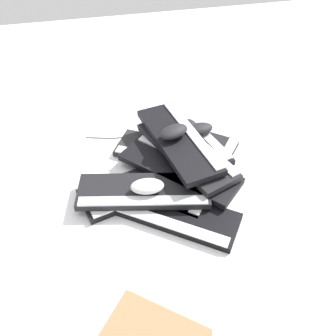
{
  "coord_description": "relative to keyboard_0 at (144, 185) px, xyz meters",
  "views": [
    {
      "loc": [
        0.25,
        0.89,
        0.96
      ],
      "look_at": [
        0.04,
        -0.04,
        0.06
      ],
      "focal_mm": 40.0,
      "sensor_mm": 36.0,
      "label": 1
    }
  ],
  "objects": [
    {
      "name": "keyboard_4",
      "position": [
        0.01,
        0.06,
        0.03
      ],
      "size": [
        0.46,
        0.23,
        0.03
      ],
      "color": "black",
      "rests_on": "keyboard_0"
    },
    {
      "name": "mouse_4",
      "position": [
        -0.22,
        -0.2,
        0.07
      ],
      "size": [
        0.08,
        0.12,
        0.04
      ],
      "primitive_type": "ellipsoid",
      "rotation": [
        0.0,
        0.0,
        1.42
      ],
      "color": "black",
      "rests_on": "keyboard_6"
    },
    {
      "name": "keyboard_6",
      "position": [
        -0.21,
        -0.2,
        0.03
      ],
      "size": [
        0.27,
        0.46,
        0.03
      ],
      "color": "black",
      "rests_on": "keyboard_3"
    },
    {
      "name": "keyboard_3",
      "position": [
        -0.14,
        -0.14,
        0.0
      ],
      "size": [
        0.46,
        0.35,
        0.03
      ],
      "color": "#232326",
      "rests_on": "ground"
    },
    {
      "name": "keyboard_7",
      "position": [
        -0.18,
        -0.08,
        0.06
      ],
      "size": [
        0.3,
        0.46,
        0.03
      ],
      "color": "black",
      "rests_on": "keyboard_5"
    },
    {
      "name": "keyboard_8",
      "position": [
        -0.15,
        -0.11,
        0.09
      ],
      "size": [
        0.24,
        0.46,
        0.03
      ],
      "color": "black",
      "rests_on": "keyboard_7"
    },
    {
      "name": "ground_plane",
      "position": [
        -0.14,
        0.02,
        -0.01
      ],
      "size": [
        3.2,
        3.2,
        0.0
      ],
      "primitive_type": "plane",
      "color": "white"
    },
    {
      "name": "mouse_3",
      "position": [
        -0.21,
        -0.33,
        0.01
      ],
      "size": [
        0.12,
        0.08,
        0.04
      ],
      "primitive_type": "ellipsoid",
      "rotation": [
        0.0,
        0.0,
        6.19
      ],
      "color": "#4C4C51",
      "rests_on": "ground"
    },
    {
      "name": "cable_0",
      "position": [
        -0.07,
        -0.25,
        -0.01
      ],
      "size": [
        0.52,
        0.14,
        0.01
      ],
      "color": "#59595B",
      "rests_on": "ground"
    },
    {
      "name": "mouse_2",
      "position": [
        -0.14,
        -0.12,
        0.13
      ],
      "size": [
        0.13,
        0.1,
        0.04
      ],
      "primitive_type": "ellipsoid",
      "rotation": [
        0.0,
        0.0,
        0.41
      ],
      "color": "black",
      "rests_on": "keyboard_8"
    },
    {
      "name": "keyboard_5",
      "position": [
        -0.14,
        -0.02,
        0.03
      ],
      "size": [
        0.41,
        0.42,
        0.03
      ],
      "color": "black",
      "rests_on": "keyboard_2"
    },
    {
      "name": "keyboard_1",
      "position": [
        -0.07,
        0.14,
        0.0
      ],
      "size": [
        0.45,
        0.38,
        0.03
      ],
      "color": "black",
      "rests_on": "ground"
    },
    {
      "name": "mouse_1",
      "position": [
        -0.0,
        0.07,
        0.07
      ],
      "size": [
        0.12,
        0.08,
        0.04
      ],
      "primitive_type": "ellipsoid",
      "rotation": [
        0.0,
        0.0,
        3.02
      ],
      "color": "silver",
      "rests_on": "keyboard_4"
    },
    {
      "name": "mouse_0",
      "position": [
        -0.25,
        -0.18,
        0.07
      ],
      "size": [
        0.12,
        0.08,
        0.04
      ],
      "primitive_type": "ellipsoid",
      "rotation": [
        0.0,
        0.0,
        0.13
      ],
      "color": "black",
      "rests_on": "keyboard_6"
    },
    {
      "name": "keyboard_2",
      "position": [
        -0.22,
        -0.02,
        0.0
      ],
      "size": [
        0.39,
        0.44,
        0.03
      ],
      "color": "black",
      "rests_on": "ground"
    },
    {
      "name": "keyboard_0",
      "position": [
        0.0,
        0.0,
        0.0
      ],
      "size": [
        0.46,
        0.26,
        0.03
      ],
      "color": "black",
      "rests_on": "ground"
    }
  ]
}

